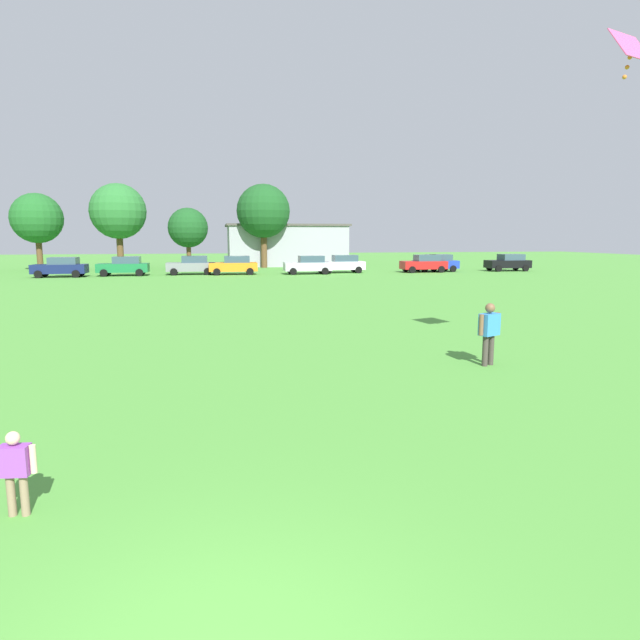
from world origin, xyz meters
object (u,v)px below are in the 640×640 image
at_px(adult_bystander, 489,329).
at_px(tree_left, 118,212).
at_px(parked_car_gray_2, 192,265).
at_px(tree_right, 188,228).
at_px(parked_car_orange_3, 234,265).
at_px(parked_car_navy_0, 61,267).
at_px(parked_car_black_8, 508,262).
at_px(parked_car_red_6, 424,263).
at_px(child_kite_flyer, 15,466).
at_px(kite, 630,49).
at_px(tree_far_right, 263,211).
at_px(parked_car_green_1, 124,266).
at_px(parked_car_silver_4, 308,265).
at_px(parked_car_blue_7, 436,263).
at_px(parked_car_white_5, 342,264).
at_px(tree_far_left, 37,219).

xyz_separation_m(adult_bystander, tree_left, (-16.63, 46.53, 4.97)).
relative_size(parked_car_gray_2, tree_right, 0.68).
xyz_separation_m(adult_bystander, parked_car_orange_3, (-5.32, 36.66, -0.13)).
xyz_separation_m(parked_car_navy_0, parked_car_black_8, (41.68, 0.32, 0.00)).
bearing_deg(parked_car_red_6, parked_car_gray_2, -2.58).
distance_m(parked_car_gray_2, parked_car_red_6, 21.91).
bearing_deg(parked_car_red_6, child_kite_flyer, 62.27).
xyz_separation_m(kite, tree_right, (-12.21, 46.37, -3.41)).
bearing_deg(tree_far_right, parked_car_green_1, -142.05).
bearing_deg(parked_car_navy_0, adult_bystander, 118.70).
xyz_separation_m(parked_car_black_8, tree_far_right, (-23.44, 10.69, 5.29)).
bearing_deg(parked_car_orange_3, parked_car_silver_4, 173.94).
relative_size(parked_car_orange_3, tree_right, 0.68).
xyz_separation_m(parked_car_blue_7, parked_car_black_8, (7.46, -0.52, 0.00)).
relative_size(kite, parked_car_white_5, 0.29).
relative_size(parked_car_red_6, tree_far_left, 0.56).
distance_m(child_kite_flyer, kite, 14.85).
relative_size(parked_car_navy_0, parked_car_white_5, 1.00).
bearing_deg(parked_car_white_5, parked_car_silver_4, 18.43).
bearing_deg(parked_car_green_1, tree_right, -122.35).
xyz_separation_m(parked_car_gray_2, parked_car_black_8, (30.88, -0.77, 0.00)).
relative_size(parked_car_white_5, tree_far_right, 0.47).
relative_size(tree_far_left, tree_left, 0.87).
xyz_separation_m(adult_bystander, kite, (2.58, -1.18, 6.72)).
bearing_deg(parked_car_navy_0, tree_far_left, -65.35).
distance_m(parked_car_gray_2, parked_car_orange_3, 3.81).
relative_size(parked_car_white_5, tree_right, 0.68).
bearing_deg(kite, parked_car_blue_7, 72.89).
relative_size(parked_car_navy_0, parked_car_red_6, 1.00).
distance_m(kite, parked_car_silver_4, 37.77).
relative_size(tree_left, tree_far_right, 0.97).
bearing_deg(adult_bystander, tree_far_right, -113.13).
xyz_separation_m(parked_car_gray_2, parked_car_orange_3, (3.74, -0.69, 0.00)).
xyz_separation_m(parked_car_red_6, parked_car_black_8, (9.00, 0.22, 0.00)).
height_order(tree_far_left, tree_far_right, tree_far_right).
distance_m(kite, parked_car_red_6, 39.52).
xyz_separation_m(kite, parked_car_white_5, (2.28, 38.27, -6.85)).
bearing_deg(child_kite_flyer, tree_far_right, 88.93).
height_order(adult_bystander, tree_left, tree_left).
distance_m(parked_car_black_8, tree_far_right, 26.30).
xyz_separation_m(tree_right, tree_far_right, (8.02, 2.09, 1.85)).
height_order(kite, parked_car_gray_2, kite).
distance_m(adult_bystander, parked_car_white_5, 37.41).
relative_size(child_kite_flyer, parked_car_gray_2, 0.25).
distance_m(parked_car_green_1, tree_left, 10.99).
height_order(parked_car_gray_2, tree_right, tree_right).
height_order(adult_bystander, tree_far_right, tree_far_right).
xyz_separation_m(child_kite_flyer, kite, (12.09, 4.93, 7.07)).
distance_m(child_kite_flyer, parked_car_silver_4, 43.45).
relative_size(parked_car_red_6, tree_left, 0.49).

